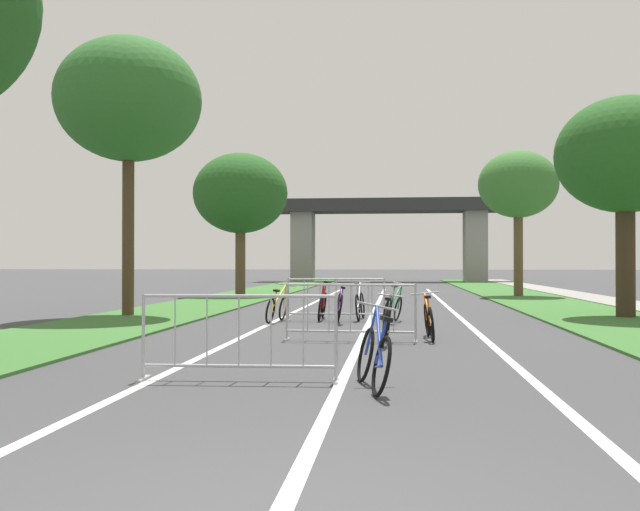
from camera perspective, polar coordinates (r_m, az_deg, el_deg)
The scene contains 22 objects.
grass_verge_left at distance 29.83m, azimuth -6.51°, elevation -3.28°, with size 3.28×62.05×0.05m, color #386B2D.
grass_verge_right at distance 29.57m, azimuth 16.14°, elevation -3.28°, with size 3.28×62.05×0.05m, color #386B2D.
sidewalk_path_right at distance 30.10m, azimuth 20.85°, elevation -3.19°, with size 1.75×62.05×0.08m, color gray.
lane_stripe_center at distance 21.70m, azimuth 4.32°, elevation -4.35°, with size 0.14×35.89×0.01m, color silver.
lane_stripe_right_lane at distance 21.75m, azimuth 10.40°, elevation -4.33°, with size 0.14×35.89×0.01m, color silver.
lane_stripe_left_lane at distance 21.89m, azimuth -1.73°, elevation -4.32°, with size 0.14×35.89×0.01m, color silver.
overpass_bridge at distance 55.06m, azimuth 5.37°, elevation 2.65°, with size 19.12×3.52×6.22m.
tree_left_oak_near at distance 20.33m, azimuth -14.85°, elevation 11.70°, with size 3.87×3.87×7.42m.
tree_left_maple_mid at distance 31.40m, azimuth -6.29°, elevation 4.85°, with size 4.06×4.06×6.15m.
tree_right_oak_mid at distance 20.34m, azimuth 22.90°, elevation 7.20°, with size 3.52×3.52×5.72m.
tree_right_cypress_far at distance 31.67m, azimuth 15.34°, elevation 5.35°, with size 3.32×3.32×6.15m.
crowd_barrier_nearest at distance 8.88m, azimuth -6.41°, elevation -6.47°, with size 2.44×0.54×1.05m.
crowd_barrier_second at distance 13.22m, azimuth 2.41°, elevation -4.53°, with size 2.43×0.52×1.05m.
crowd_barrier_third at distance 17.79m, azimuth 1.27°, elevation -3.51°, with size 2.44×0.54×1.05m.
bicycle_black_0 at distance 12.79m, azimuth 5.27°, elevation -5.36°, with size 0.49×1.73×0.88m.
bicycle_orange_1 at distance 13.74m, azimuth 8.57°, elevation -5.07°, with size 0.55×1.64×0.88m.
bicycle_red_2 at distance 18.26m, azimuth 0.20°, elevation -3.90°, with size 0.49×1.71×0.98m.
bicycle_green_3 at distance 17.33m, azimuth 5.78°, elevation -4.14°, with size 0.71×1.64×0.97m.
bicycle_silver_4 at distance 18.18m, azimuth 3.16°, elevation -3.90°, with size 0.52×1.72×0.96m.
bicycle_blue_5 at distance 8.26m, azimuth 4.26°, elevation -7.96°, with size 0.53×1.64×0.98m.
bicycle_yellow_6 at distance 17.49m, azimuth -3.40°, elevation -4.14°, with size 0.59×1.68×0.94m.
bicycle_purple_7 at distance 17.28m, azimuth 1.50°, elevation -4.06°, with size 0.50×1.70×0.96m.
Camera 1 is at (0.66, -3.70, 1.43)m, focal length 40.63 mm.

